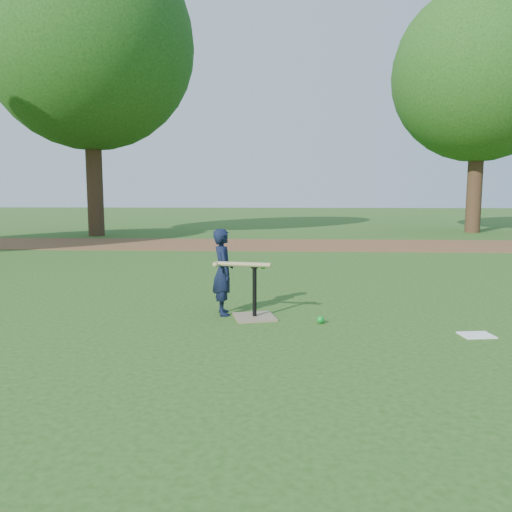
{
  "coord_description": "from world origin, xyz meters",
  "views": [
    {
      "loc": [
        -0.07,
        -5.6,
        1.37
      ],
      "look_at": [
        -0.37,
        0.05,
        0.65
      ],
      "focal_mm": 35.0,
      "sensor_mm": 36.0,
      "label": 1
    }
  ],
  "objects": [
    {
      "name": "swing_action",
      "position": [
        -0.47,
        -0.27,
        0.59
      ],
      "size": [
        0.63,
        0.15,
        0.09
      ],
      "color": "tan",
      "rests_on": "ground"
    },
    {
      "name": "tree_left",
      "position": [
        -6.0,
        10.0,
        5.87
      ],
      "size": [
        6.4,
        6.4,
        9.08
      ],
      "color": "#382316",
      "rests_on": "ground"
    },
    {
      "name": "wiffle_ball_ground",
      "position": [
        0.34,
        -0.45,
        0.04
      ],
      "size": [
        0.08,
        0.08,
        0.08
      ],
      "primitive_type": "sphere",
      "color": "#0D9125",
      "rests_on": "ground"
    },
    {
      "name": "tree_right",
      "position": [
        6.5,
        12.0,
        5.29
      ],
      "size": [
        5.8,
        5.8,
        8.21
      ],
      "color": "#382316",
      "rests_on": "ground"
    },
    {
      "name": "dirt_strip",
      "position": [
        0.0,
        7.5,
        0.01
      ],
      "size": [
        24.0,
        3.0,
        0.01
      ],
      "primitive_type": "cube",
      "color": "brown",
      "rests_on": "ground"
    },
    {
      "name": "ground",
      "position": [
        0.0,
        0.0,
        0.0
      ],
      "size": [
        80.0,
        80.0,
        0.0
      ],
      "primitive_type": "plane",
      "color": "#285116",
      "rests_on": "ground"
    },
    {
      "name": "batting_tee",
      "position": [
        -0.37,
        -0.25,
        0.11
      ],
      "size": [
        0.53,
        0.53,
        0.61
      ],
      "color": "#8E7A5A",
      "rests_on": "ground"
    },
    {
      "name": "clipboard",
      "position": [
        1.81,
        -0.83,
        0.01
      ],
      "size": [
        0.33,
        0.27,
        0.01
      ],
      "primitive_type": "cube",
      "rotation": [
        0.0,
        0.0,
        0.13
      ],
      "color": "white",
      "rests_on": "ground"
    },
    {
      "name": "child",
      "position": [
        -0.73,
        -0.1,
        0.49
      ],
      "size": [
        0.32,
        0.4,
        0.97
      ],
      "primitive_type": "imported",
      "rotation": [
        0.0,
        0.0,
        1.83
      ],
      "color": "black",
      "rests_on": "ground"
    }
  ]
}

